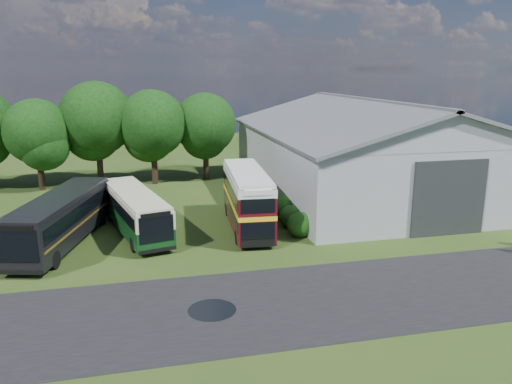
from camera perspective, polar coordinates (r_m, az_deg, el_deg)
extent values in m
plane|color=#243C13|center=(26.14, -2.72, -10.08)|extent=(120.00, 120.00, 0.00)
cube|color=black|center=(24.21, 5.79, -12.19)|extent=(60.00, 8.00, 0.02)
cylinder|color=black|center=(23.25, -5.05, -13.32)|extent=(2.20, 2.20, 0.01)
cube|color=gray|center=(44.66, 12.58, 3.41)|extent=(18.00, 24.00, 5.50)
cube|color=#2D3033|center=(34.49, 21.21, -0.68)|extent=(5.20, 0.18, 5.00)
cylinder|color=black|center=(48.66, -23.34, 1.98)|extent=(0.56, 0.56, 3.06)
sphere|color=black|center=(48.10, -23.77, 6.34)|extent=(5.78, 5.78, 5.78)
cylinder|color=black|center=(49.24, -17.39, 2.93)|extent=(0.56, 0.56, 3.60)
sphere|color=black|center=(48.64, -17.77, 8.03)|extent=(6.80, 6.80, 6.80)
cylinder|color=black|center=(48.16, -11.52, 2.88)|extent=(0.56, 0.56, 3.31)
sphere|color=black|center=(47.57, -11.75, 7.67)|extent=(6.26, 6.26, 6.26)
cylinder|color=black|center=(49.34, -5.73, 3.27)|extent=(0.56, 0.56, 3.17)
sphere|color=black|center=(48.78, -5.84, 7.74)|extent=(5.98, 5.98, 5.98)
sphere|color=#194714|center=(32.87, 5.00, -5.00)|extent=(1.70, 1.70, 1.70)
sphere|color=#194714|center=(34.68, 3.97, -3.97)|extent=(1.60, 1.60, 1.60)
sphere|color=#194714|center=(36.51, 3.04, -3.04)|extent=(1.80, 1.80, 1.80)
cube|color=black|center=(33.91, -13.64, -2.04)|extent=(4.69, 10.41, 2.52)
cube|color=#450912|center=(33.77, -1.02, -0.64)|extent=(3.08, 9.49, 3.73)
cube|color=black|center=(33.03, -21.37, -2.77)|extent=(5.37, 11.46, 2.78)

